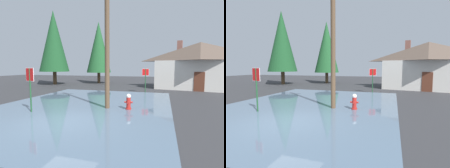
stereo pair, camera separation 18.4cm
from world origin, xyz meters
TOP-DOWN VIEW (x-y plane):
  - ground_plane at (0.00, 0.00)m, footprint 80.00×80.00m
  - flood_puddle at (-0.52, 3.37)m, footprint 10.69×13.99m
  - lane_stop_bar at (-0.23, -1.02)m, footprint 3.42×0.50m
  - stop_sign_near at (-2.58, 1.01)m, footprint 0.70×0.24m
  - fire_hydrant at (2.41, 3.14)m, footprint 0.48×0.41m
  - utility_pole at (1.13, 3.08)m, footprint 1.60×0.28m
  - stop_sign_far at (2.63, 10.34)m, footprint 0.65×0.14m
  - house at (8.22, 15.35)m, footprint 10.65×7.06m
  - pine_tree_tall_left at (-5.36, 18.70)m, footprint 3.74×3.74m
  - pine_tree_mid_left at (-10.77, 15.07)m, footprint 4.16×4.16m

SIDE VIEW (x-z plane):
  - ground_plane at x=0.00m, z-range -0.10..0.00m
  - lane_stop_bar at x=-0.23m, z-range 0.00..0.01m
  - flood_puddle at x=-0.52m, z-range 0.00..0.05m
  - fire_hydrant at x=2.41m, z-range -0.01..0.94m
  - stop_sign_far at x=2.63m, z-range 0.48..2.82m
  - stop_sign_near at x=-2.58m, z-range 0.52..2.98m
  - house at x=8.22m, z-range -0.11..5.62m
  - utility_pole at x=1.13m, z-range 0.17..8.18m
  - pine_tree_tall_left at x=-5.36m, z-range 0.82..10.17m
  - pine_tree_mid_left at x=-10.77m, z-range 0.92..11.32m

